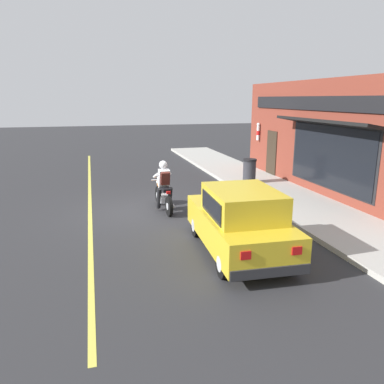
{
  "coord_description": "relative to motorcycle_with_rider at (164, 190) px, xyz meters",
  "views": [
    {
      "loc": [
        -1.62,
        -11.41,
        3.52
      ],
      "look_at": [
        1.05,
        -1.51,
        0.95
      ],
      "focal_mm": 35.0,
      "sensor_mm": 36.0,
      "label": 1
    }
  ],
  "objects": [
    {
      "name": "ground_plane",
      "position": [
        -0.53,
        -0.08,
        -0.68
      ],
      "size": [
        80.0,
        80.0,
        0.0
      ],
      "primitive_type": "plane",
      "color": "#2B2B2D"
    },
    {
      "name": "sidewalk_curb",
      "position": [
        4.48,
        2.92,
        -0.61
      ],
      "size": [
        2.6,
        22.0,
        0.14
      ],
      "primitive_type": "cube",
      "color": "#ADAAA3",
      "rests_on": "ground"
    },
    {
      "name": "lane_stripe",
      "position": [
        -2.33,
        2.92,
        -0.67
      ],
      "size": [
        0.12,
        19.8,
        0.01
      ],
      "primitive_type": "cube",
      "color": "#D1C64C",
      "rests_on": "ground"
    },
    {
      "name": "storefront_building",
      "position": [
        6.01,
        0.95,
        1.43
      ],
      "size": [
        1.25,
        10.72,
        4.2
      ],
      "color": "maroon",
      "rests_on": "ground"
    },
    {
      "name": "motorcycle_with_rider",
      "position": [
        0.0,
        0.0,
        0.0
      ],
      "size": [
        0.57,
        2.02,
        1.62
      ],
      "color": "black",
      "rests_on": "ground"
    },
    {
      "name": "car_hatchback",
      "position": [
        1.04,
        -3.86,
        0.09
      ],
      "size": [
        1.81,
        3.85,
        1.57
      ],
      "color": "black",
      "rests_on": "ground"
    },
    {
      "name": "trash_bin",
      "position": [
        4.06,
        2.49,
        -0.04
      ],
      "size": [
        0.56,
        0.56,
        0.98
      ],
      "color": "#2D2D33",
      "rests_on": "sidewalk_curb"
    }
  ]
}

